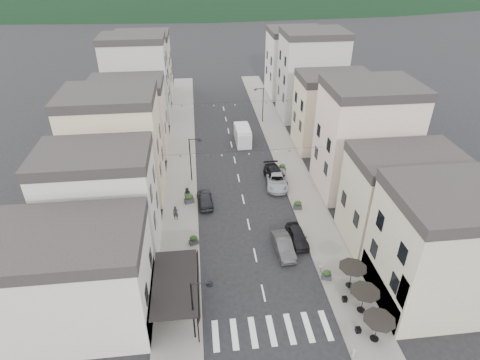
% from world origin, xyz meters
% --- Properties ---
extents(ground, '(700.00, 700.00, 0.00)m').
position_xyz_m(ground, '(0.00, 0.00, 0.00)').
color(ground, black).
rests_on(ground, ground).
extents(sidewalk_left, '(4.00, 76.00, 0.12)m').
position_xyz_m(sidewalk_left, '(-7.50, 32.00, 0.06)').
color(sidewalk_left, slate).
rests_on(sidewalk_left, ground).
extents(sidewalk_right, '(4.00, 76.00, 0.12)m').
position_xyz_m(sidewalk_right, '(7.50, 32.00, 0.06)').
color(sidewalk_right, slate).
rests_on(sidewalk_right, ground).
extents(boutique_building, '(12.00, 8.00, 8.00)m').
position_xyz_m(boutique_building, '(-15.50, 5.00, 4.00)').
color(boutique_building, beige).
rests_on(boutique_building, ground).
extents(bistro_building, '(10.00, 8.00, 10.00)m').
position_xyz_m(bistro_building, '(14.50, 4.00, 5.00)').
color(bistro_building, '#B7AC91').
rests_on(bistro_building, ground).
extents(boutique_awning, '(3.77, 7.50, 3.28)m').
position_xyz_m(boutique_awning, '(-7.25, 5.00, 3.11)').
color(boutique_awning, black).
rests_on(boutique_awning, ground).
extents(buildings_row_left, '(10.20, 54.16, 14.00)m').
position_xyz_m(buildings_row_left, '(-14.50, 37.75, 6.12)').
color(buildings_row_left, beige).
rests_on(buildings_row_left, ground).
extents(buildings_row_right, '(10.20, 54.16, 14.50)m').
position_xyz_m(buildings_row_right, '(14.50, 36.59, 6.32)').
color(buildings_row_right, '#B7AC91').
rests_on(buildings_row_right, ground).
extents(cafe_terrace, '(2.50, 8.10, 2.53)m').
position_xyz_m(cafe_terrace, '(7.70, 2.80, 2.36)').
color(cafe_terrace, black).
rests_on(cafe_terrace, ground).
extents(streetlamp_left_near, '(1.70, 0.56, 6.00)m').
position_xyz_m(streetlamp_left_near, '(-5.82, 2.00, 3.70)').
color(streetlamp_left_near, black).
rests_on(streetlamp_left_near, ground).
extents(streetlamp_left_far, '(1.70, 0.56, 6.00)m').
position_xyz_m(streetlamp_left_far, '(-5.82, 26.00, 3.70)').
color(streetlamp_left_far, black).
rests_on(streetlamp_left_far, ground).
extents(streetlamp_right_far, '(1.70, 0.56, 6.00)m').
position_xyz_m(streetlamp_right_far, '(5.82, 44.00, 3.70)').
color(streetlamp_right_far, black).
rests_on(streetlamp_right_far, ground).
extents(bollards, '(11.66, 10.26, 0.60)m').
position_xyz_m(bollards, '(0.00, 5.50, 0.42)').
color(bollards, gray).
rests_on(bollards, ground).
extents(bunting_near, '(19.00, 0.28, 0.62)m').
position_xyz_m(bunting_near, '(0.00, 22.00, 5.65)').
color(bunting_near, black).
rests_on(bunting_near, ground).
extents(bunting_far, '(19.00, 0.28, 0.62)m').
position_xyz_m(bunting_far, '(0.00, 38.00, 5.65)').
color(bunting_far, black).
rests_on(bunting_far, ground).
extents(parked_car_a, '(1.94, 4.33, 1.44)m').
position_xyz_m(parked_car_a, '(4.60, 12.54, 0.72)').
color(parked_car_a, black).
rests_on(parked_car_a, ground).
extents(parked_car_b, '(1.86, 4.60, 1.48)m').
position_xyz_m(parked_car_b, '(2.87, 11.20, 0.74)').
color(parked_car_b, '#39383B').
rests_on(parked_car_b, ground).
extents(parked_car_c, '(3.20, 5.84, 1.55)m').
position_xyz_m(parked_car_c, '(4.60, 23.64, 0.77)').
color(parked_car_c, '#9B9DA3').
rests_on(parked_car_c, ground).
extents(parked_car_d, '(2.59, 5.68, 1.61)m').
position_xyz_m(parked_car_d, '(4.60, 24.64, 0.81)').
color(parked_car_d, black).
rests_on(parked_car_d, ground).
extents(parked_car_e, '(2.02, 4.40, 1.46)m').
position_xyz_m(parked_car_e, '(-4.60, 20.44, 0.73)').
color(parked_car_e, black).
rests_on(parked_car_e, ground).
extents(delivery_van, '(2.18, 5.45, 2.60)m').
position_xyz_m(delivery_van, '(1.80, 36.61, 1.28)').
color(delivery_van, silver).
rests_on(delivery_van, ground).
extents(pedestrian_a, '(0.64, 0.45, 1.66)m').
position_xyz_m(pedestrian_a, '(-7.93, 17.75, 0.95)').
color(pedestrian_a, black).
rests_on(pedestrian_a, sidewalk_left).
extents(pedestrian_b, '(1.16, 1.04, 1.97)m').
position_xyz_m(pedestrian_b, '(-6.60, 20.91, 1.10)').
color(pedestrian_b, '#27202B').
rests_on(pedestrian_b, sidewalk_left).
extents(planter_la, '(1.06, 0.81, 1.05)m').
position_xyz_m(planter_la, '(-6.03, 13.26, 0.63)').
color(planter_la, '#2B2C2E').
rests_on(planter_la, sidewalk_left).
extents(planter_lb, '(1.24, 0.93, 1.24)m').
position_xyz_m(planter_lb, '(-6.45, 20.83, 0.72)').
color(planter_lb, '#2B2B2D').
rests_on(planter_lb, sidewalk_left).
extents(planter_ra, '(1.03, 0.78, 1.02)m').
position_xyz_m(planter_ra, '(6.00, 6.94, 0.62)').
color(planter_ra, '#2D2C2F').
rests_on(planter_ra, sidewalk_right).
extents(planter_rb, '(1.04, 0.70, 1.08)m').
position_xyz_m(planter_rb, '(6.00, 18.15, 0.64)').
color(planter_rb, '#2B2B2D').
rests_on(planter_rb, sidewalk_right).
extents(planter_rc, '(1.01, 0.65, 1.06)m').
position_xyz_m(planter_rc, '(6.00, 26.99, 0.63)').
color(planter_rc, '#2F2E31').
rests_on(planter_rc, sidewalk_right).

